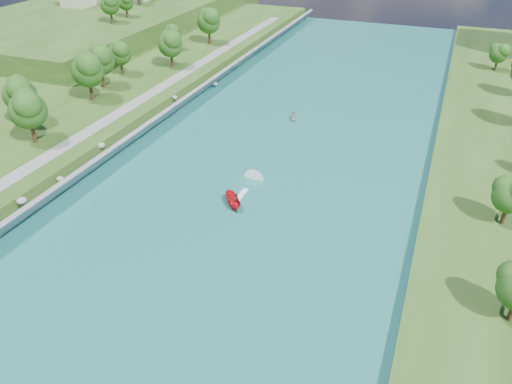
% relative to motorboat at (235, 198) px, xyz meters
% --- Properties ---
extents(ground, '(260.00, 260.00, 0.00)m').
position_rel_motorboat_xyz_m(ground, '(-0.22, -9.00, -0.91)').
color(ground, '#2D5119').
rests_on(ground, ground).
extents(river_water, '(55.00, 240.00, 0.10)m').
position_rel_motorboat_xyz_m(river_water, '(-0.22, 11.00, -0.86)').
color(river_water, '#1B6268').
rests_on(river_water, ground).
extents(berm_west, '(45.00, 240.00, 3.50)m').
position_rel_motorboat_xyz_m(berm_west, '(-50.22, 11.00, 0.84)').
color(berm_west, '#2D5119').
rests_on(berm_west, ground).
extents(ridge_west, '(60.00, 120.00, 9.00)m').
position_rel_motorboat_xyz_m(ridge_west, '(-82.72, 86.00, 3.59)').
color(ridge_west, '#2D5119').
rests_on(ridge_west, ground).
extents(riprap_bank, '(4.56, 236.00, 4.17)m').
position_rel_motorboat_xyz_m(riprap_bank, '(-26.08, 10.14, 0.90)').
color(riprap_bank, slate).
rests_on(riprap_bank, ground).
extents(riverside_path, '(3.00, 200.00, 0.10)m').
position_rel_motorboat_xyz_m(riverside_path, '(-32.72, 11.00, 2.64)').
color(riverside_path, gray).
rests_on(riverside_path, berm_west).
extents(motorboat, '(4.41, 19.19, 1.99)m').
position_rel_motorboat_xyz_m(motorboat, '(0.00, 0.00, 0.00)').
color(motorboat, red).
rests_on(motorboat, river_water).
extents(raft, '(3.45, 3.58, 1.71)m').
position_rel_motorboat_xyz_m(raft, '(-1.68, 34.45, -0.42)').
color(raft, '#999BA1').
rests_on(raft, river_water).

